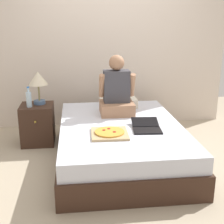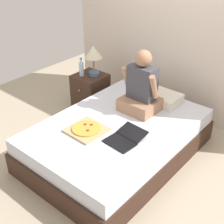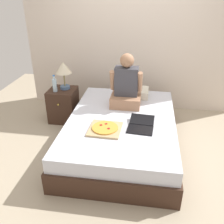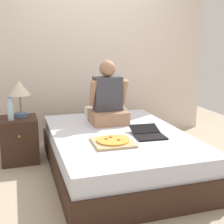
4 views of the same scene
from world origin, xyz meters
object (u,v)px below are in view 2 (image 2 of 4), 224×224
Objects in this scene: bed at (117,140)px; lamp_on_left_nightstand at (93,54)px; person_seated at (141,89)px; nightstand_left at (90,92)px; pizza_box at (86,129)px; laptop at (124,139)px; water_bottle at (81,69)px.

bed is 1.41m from lamp_on_left_nightstand.
bed is 2.76× the size of person_seated.
pizza_box is (0.90, -1.00, 0.20)m from nightstand_left.
bed is 4.78× the size of lamp_on_left_nightstand.
pizza_box is at bearing -116.57° from bed.
laptop is 1.06× the size of pizza_box.
pizza_box is (0.86, -1.05, -0.40)m from lamp_on_left_nightstand.
pizza_box is (-0.44, -0.12, -0.00)m from laptop.
bed is 3.89× the size of nightstand_left.
person_seated is at bearing 111.48° from laptop.
lamp_on_left_nightstand reaches higher than laptop.
nightstand_left is 2.00× the size of water_bottle.
pizza_box is at bearing -103.05° from person_seated.
lamp_on_left_nightstand is at bearing 49.40° from water_bottle.
bed is at bearing -26.17° from water_bottle.
bed is 7.80× the size of water_bottle.
water_bottle is 1.35m from pizza_box.
lamp_on_left_nightstand reaches higher than pizza_box.
nightstand_left is 1.23× the size of lamp_on_left_nightstand.
person_seated is at bearing -6.09° from water_bottle.
bed is at bearing 140.75° from laptop.
nightstand_left is 0.61m from lamp_on_left_nightstand.
lamp_on_left_nightstand is at bearing 165.76° from person_seated.
nightstand_left is 1.36m from pizza_box.
person_seated reaches higher than bed.
laptop is 0.46m from pizza_box.
water_bottle is (-0.12, -0.14, -0.22)m from lamp_on_left_nightstand.
laptop is (1.42, -0.78, -0.18)m from water_bottle.
nightstand_left is at bearing 148.52° from bed.
bed is at bearing -34.40° from lamp_on_left_nightstand.
laptop is (0.27, -0.22, 0.25)m from bed.
person_seated is (1.08, -0.21, 0.47)m from nightstand_left.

